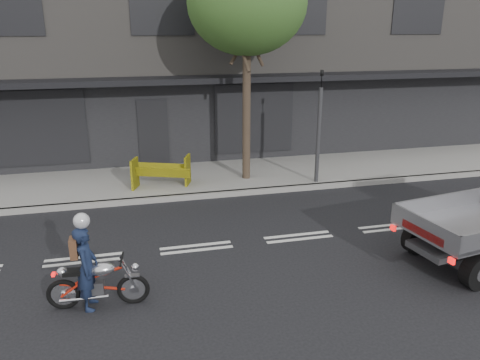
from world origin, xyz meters
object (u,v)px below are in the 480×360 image
street_tree (247,4)px  rider (87,268)px  construction_barrier (162,174)px  traffic_light_pole (319,133)px  motorcycle (98,282)px

street_tree → rider: (-4.33, -6.03, -4.52)m
street_tree → construction_barrier: bearing=-170.5°
street_tree → rider: bearing=-125.7°
traffic_light_pole → rider: traffic_light_pole is taller
street_tree → construction_barrier: (-2.63, -0.44, -4.66)m
motorcycle → rider: rider is taller
traffic_light_pole → street_tree: bearing=157.0°
street_tree → traffic_light_pole: size_ratio=1.93×
motorcycle → construction_barrier: (1.55, 5.59, 0.15)m
traffic_light_pole → motorcycle: traffic_light_pole is taller
street_tree → traffic_light_pole: 4.23m
motorcycle → construction_barrier: size_ratio=1.06×
motorcycle → construction_barrier: bearing=79.7°
construction_barrier → motorcycle: bearing=-105.5°
construction_barrier → street_tree: bearing=9.5°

